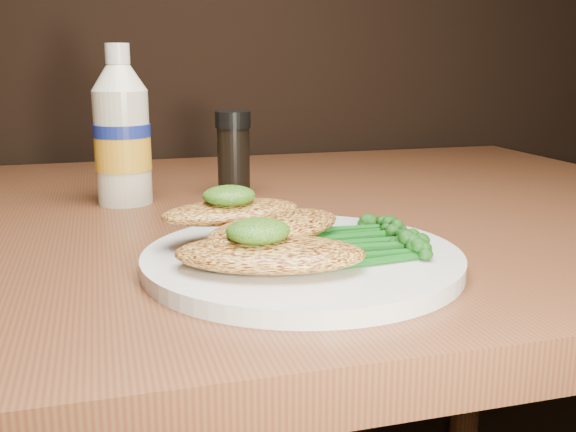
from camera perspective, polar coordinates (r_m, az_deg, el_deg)
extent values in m
cylinder|color=silver|center=(0.53, 1.23, -3.76)|extent=(0.26, 0.26, 0.01)
ellipsoid|color=gold|center=(0.49, -1.56, -3.26)|extent=(0.16, 0.11, 0.02)
ellipsoid|color=gold|center=(0.53, -1.10, -1.01)|extent=(0.15, 0.13, 0.02)
ellipsoid|color=gold|center=(0.56, -4.86, 0.37)|extent=(0.13, 0.08, 0.02)
ellipsoid|color=black|center=(0.48, -2.60, -1.31)|extent=(0.05, 0.05, 0.02)
ellipsoid|color=black|center=(0.55, -5.09, 1.75)|extent=(0.04, 0.04, 0.02)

